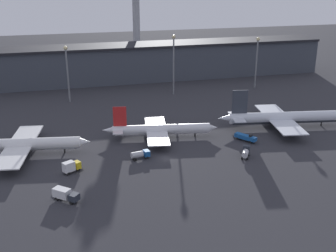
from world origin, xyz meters
TOP-DOWN VIEW (x-y plane):
  - ground at (0.00, 0.00)m, footprint 600.00×600.00m
  - terminal_building at (0.00, 102.66)m, footprint 227.25×20.58m
  - airplane_0 at (-42.31, 15.47)m, footprint 41.31×36.12m
  - airplane_1 at (2.43, 18.03)m, footprint 39.92×29.04m
  - airplane_2 at (48.96, 16.32)m, footprint 48.90×35.17m
  - service_vehicle_0 at (-7.74, 2.16)m, footprint 6.03×3.18m
  - service_vehicle_1 at (23.96, -5.11)m, footprint 4.34×5.36m
  - service_vehicle_2 at (-28.73, -1.84)m, footprint 5.52×4.32m
  - service_vehicle_3 at (29.76, 7.13)m, footprint 5.91×7.70m
  - service_vehicle_4 at (-31.04, -17.43)m, footprint 6.79×6.43m
  - lamp_post_1 at (-25.46, 70.50)m, footprint 1.80×1.80m
  - lamp_post_2 at (22.44, 70.50)m, footprint 1.80×1.80m
  - lamp_post_3 at (64.46, 70.50)m, footprint 1.80×1.80m
  - control_tower at (20.76, 148.45)m, footprint 9.00×9.00m

SIDE VIEW (x-z plane):
  - ground at x=0.00m, z-range 0.00..0.00m
  - service_vehicle_3 at x=29.76m, z-range -0.07..2.81m
  - service_vehicle_0 at x=-7.74m, z-range 0.24..2.80m
  - service_vehicle_1 at x=23.96m, z-range 0.07..3.27m
  - service_vehicle_4 at x=-31.04m, z-range 0.21..3.23m
  - service_vehicle_2 at x=-28.73m, z-range 0.17..3.66m
  - airplane_1 at x=2.43m, z-range -2.86..8.67m
  - airplane_0 at x=-42.31m, z-range -2.93..9.45m
  - airplane_2 at x=48.96m, z-range -3.63..10.83m
  - terminal_building at x=0.00m, z-range 0.06..19.07m
  - lamp_post_1 at x=-25.46m, z-range 3.39..28.15m
  - lamp_post_3 at x=64.46m, z-range 3.40..28.43m
  - lamp_post_2 at x=22.44m, z-range 3.53..31.17m
  - control_tower at x=20.76m, z-range 3.75..53.80m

